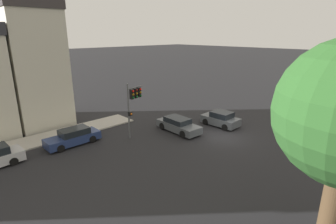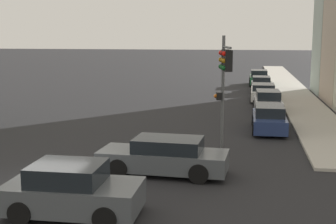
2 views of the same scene
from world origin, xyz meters
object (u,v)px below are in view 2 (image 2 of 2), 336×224
at_px(crossing_car_0, 164,157).
at_px(crossing_car_1, 72,191).
at_px(parked_car_2, 263,93).
at_px(parked_car_4, 259,78).
at_px(parked_car_3, 261,85).
at_px(parked_car_1, 268,102).
at_px(parked_car_0, 269,119).
at_px(traffic_signal, 225,70).

distance_m(crossing_car_0, crossing_car_1, 4.82).
xyz_separation_m(parked_car_2, parked_car_4, (-0.08, 11.62, 0.10)).
relative_size(crossing_car_0, parked_car_3, 1.11).
distance_m(crossing_car_0, parked_car_1, 15.78).
distance_m(parked_car_0, parked_car_2, 11.91).
bearing_deg(crossing_car_0, traffic_signal, -114.58).
bearing_deg(traffic_signal, crossing_car_0, 51.22).
distance_m(crossing_car_0, parked_car_4, 32.67).
bearing_deg(parked_car_3, crossing_car_1, 168.84).
height_order(parked_car_0, parked_car_3, parked_car_3).
relative_size(crossing_car_1, parked_car_3, 0.89).
xyz_separation_m(crossing_car_0, crossing_car_1, (-1.92, -4.42, 0.05)).
bearing_deg(parked_car_0, parked_car_2, -0.27).
distance_m(crossing_car_0, parked_car_3, 26.94).
relative_size(crossing_car_0, parked_car_4, 1.02).
distance_m(crossing_car_0, parked_car_0, 9.82).
xyz_separation_m(crossing_car_1, parked_car_3, (6.21, 31.02, -0.05)).
distance_m(crossing_car_1, parked_car_4, 37.33).
distance_m(crossing_car_1, parked_car_3, 31.64).
relative_size(crossing_car_1, parked_car_1, 0.84).
height_order(traffic_signal, parked_car_3, traffic_signal).
relative_size(crossing_car_1, parked_car_0, 0.85).
bearing_deg(crossing_car_0, parked_car_2, -98.57).
distance_m(parked_car_0, parked_car_4, 23.54).
xyz_separation_m(traffic_signal, parked_car_1, (2.41, 11.34, -2.97)).
xyz_separation_m(traffic_signal, parked_car_4, (2.20, 28.58, -2.92)).
relative_size(parked_car_0, parked_car_2, 0.97).
bearing_deg(parked_car_3, parked_car_2, -179.85).
bearing_deg(parked_car_4, parked_car_1, -179.69).
height_order(crossing_car_1, parked_car_4, parked_car_4).
relative_size(traffic_signal, parked_car_1, 1.11).
xyz_separation_m(parked_car_1, parked_car_4, (-0.20, 17.25, 0.05)).
distance_m(traffic_signal, parked_car_2, 17.38).
distance_m(traffic_signal, parked_car_4, 28.82).
relative_size(parked_car_2, parked_car_4, 1.00).
relative_size(traffic_signal, crossing_car_1, 1.32).
xyz_separation_m(parked_car_1, parked_car_2, (-0.12, 5.63, -0.05)).
distance_m(parked_car_2, parked_car_3, 5.82).
relative_size(traffic_signal, parked_car_2, 1.08).
height_order(crossing_car_0, crossing_car_1, crossing_car_1).
bearing_deg(parked_car_1, traffic_signal, 166.49).
bearing_deg(crossing_car_1, traffic_signal, 63.98).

